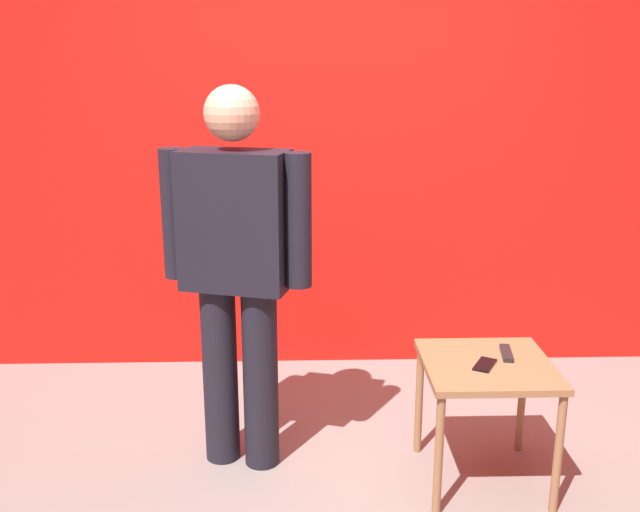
# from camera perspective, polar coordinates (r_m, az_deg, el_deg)

# --- Properties ---
(back_wall_red) EXTENTS (4.73, 0.12, 2.70)m
(back_wall_red) POSITION_cam_1_polar(r_m,az_deg,el_deg) (4.27, 1.42, 8.81)
(back_wall_red) COLOR red
(back_wall_red) RESTS_ON ground_plane
(standing_person) EXTENTS (0.69, 0.35, 1.75)m
(standing_person) POSITION_cam_1_polar(r_m,az_deg,el_deg) (3.18, -6.68, -0.52)
(standing_person) COLOR black
(standing_person) RESTS_ON ground_plane
(side_table) EXTENTS (0.56, 0.56, 0.58)m
(side_table) POSITION_cam_1_polar(r_m,az_deg,el_deg) (3.25, 13.17, -9.59)
(side_table) COLOR olive
(side_table) RESTS_ON ground_plane
(cell_phone) EXTENTS (0.13, 0.16, 0.01)m
(cell_phone) POSITION_cam_1_polar(r_m,az_deg,el_deg) (3.18, 13.03, -8.45)
(cell_phone) COLOR black
(cell_phone) RESTS_ON side_table
(tv_remote) EXTENTS (0.07, 0.17, 0.02)m
(tv_remote) POSITION_cam_1_polar(r_m,az_deg,el_deg) (3.31, 14.67, -7.51)
(tv_remote) COLOR black
(tv_remote) RESTS_ON side_table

